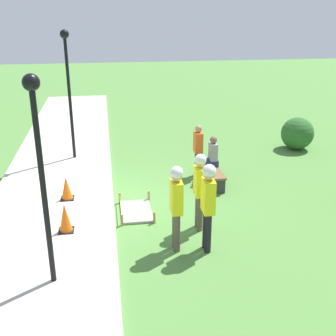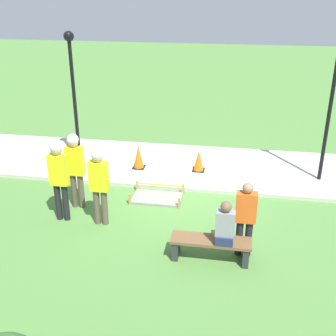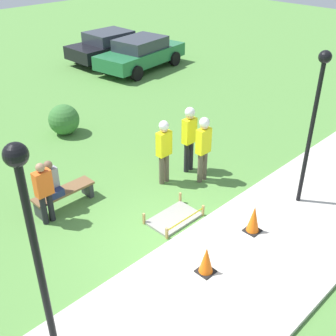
{
  "view_description": "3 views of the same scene",
  "coord_description": "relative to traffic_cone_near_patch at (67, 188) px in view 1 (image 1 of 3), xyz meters",
  "views": [
    {
      "loc": [
        10.13,
        -0.09,
        4.82
      ],
      "look_at": [
        0.65,
        1.35,
        1.14
      ],
      "focal_mm": 45.0,
      "sensor_mm": 36.0,
      "label": 1
    },
    {
      "loc": [
        -1.19,
        9.81,
        5.0
      ],
      "look_at": [
        0.31,
        1.08,
        1.12
      ],
      "focal_mm": 45.0,
      "sensor_mm": 36.0,
      "label": 2
    },
    {
      "loc": [
        -5.11,
        -5.08,
        6.17
      ],
      "look_at": [
        0.92,
        0.98,
        1.15
      ],
      "focal_mm": 45.0,
      "sensor_mm": 36.0,
      "label": 3
    }
  ],
  "objects": [
    {
      "name": "ground_plane",
      "position": [
        0.19,
        1.2,
        -0.4
      ],
      "size": [
        60.0,
        60.0,
        0.0
      ],
      "primitive_type": "plane",
      "color": "#51843D"
    },
    {
      "name": "sidewalk",
      "position": [
        0.19,
        -0.4,
        -0.35
      ],
      "size": [
        28.0,
        3.19,
        0.1
      ],
      "color": "#BCB7AD",
      "rests_on": "ground_plane"
    },
    {
      "name": "wet_concrete_patch",
      "position": [
        0.86,
        1.74,
        -0.37
      ],
      "size": [
        1.28,
        0.81,
        0.29
      ],
      "color": "gray",
      "rests_on": "ground_plane"
    },
    {
      "name": "traffic_cone_near_patch",
      "position": [
        0.0,
        0.0,
        0.0
      ],
      "size": [
        0.34,
        0.34,
        0.61
      ],
      "color": "black",
      "rests_on": "sidewalk"
    },
    {
      "name": "traffic_cone_far_patch",
      "position": [
        1.73,
        0.1,
        0.03
      ],
      "size": [
        0.34,
        0.34,
        0.67
      ],
      "color": "black",
      "rests_on": "sidewalk"
    },
    {
      "name": "park_bench",
      "position": [
        -0.66,
        4.06,
        -0.08
      ],
      "size": [
        1.57,
        0.44,
        0.46
      ],
      "color": "#2D2D33",
      "rests_on": "ground_plane"
    },
    {
      "name": "person_seated_on_bench",
      "position": [
        -0.91,
        4.11,
        0.41
      ],
      "size": [
        0.36,
        0.44,
        0.89
      ],
      "color": "navy",
      "rests_on": "park_bench"
    },
    {
      "name": "worker_supervisor",
      "position": [
        1.88,
        3.11,
        0.69
      ],
      "size": [
        0.4,
        0.26,
        1.82
      ],
      "color": "brown",
      "rests_on": "ground_plane"
    },
    {
      "name": "worker_assistant",
      "position": [
        2.68,
        2.44,
        0.73
      ],
      "size": [
        0.4,
        0.27,
        1.87
      ],
      "color": "brown",
      "rests_on": "ground_plane"
    },
    {
      "name": "worker_trainee",
      "position": [
        2.81,
        3.07,
        0.77
      ],
      "size": [
        0.4,
        0.28,
        1.93
      ],
      "color": "black",
      "rests_on": "ground_plane"
    },
    {
      "name": "bystander_in_orange_shirt",
      "position": [
        -1.29,
        3.77,
        0.49
      ],
      "size": [
        0.4,
        0.22,
        1.59
      ],
      "color": "black",
      "rests_on": "ground_plane"
    },
    {
      "name": "lamppost_near",
      "position": [
        3.56,
        0.0,
        2.18
      ],
      "size": [
        0.28,
        0.28,
        3.77
      ],
      "color": "black",
      "rests_on": "sidewalk"
    },
    {
      "name": "lamppost_far",
      "position": [
        -3.32,
        0.01,
        2.36
      ],
      "size": [
        0.28,
        0.28,
        4.09
      ],
      "color": "black",
      "rests_on": "sidewalk"
    },
    {
      "name": "shrub_rounded_near",
      "position": [
        -3.33,
        7.87,
        0.17
      ],
      "size": [
        1.16,
        1.16,
        1.16
      ],
      "color": "#2D6028",
      "rests_on": "ground_plane"
    }
  ]
}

